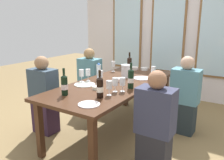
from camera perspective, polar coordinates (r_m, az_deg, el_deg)
name	(u,v)px	position (r m, az deg, el deg)	size (l,w,h in m)	color
ground_plane	(115,131)	(3.51, 0.62, -12.34)	(12.00, 12.00, 0.00)	olive
back_wall_with_windows	(169,27)	(5.03, 13.68, 12.56)	(4.16, 0.10, 2.90)	silver
dining_table	(115,87)	(3.26, 0.66, -1.80)	(0.96, 2.24, 0.74)	#462918
white_plate_0	(89,104)	(2.42, -5.62, -5.93)	(0.23, 0.23, 0.01)	white
white_plate_1	(142,78)	(3.49, 7.31, 0.45)	(0.26, 0.26, 0.01)	white
white_plate_2	(85,85)	(3.14, -6.68, -1.10)	(0.28, 0.28, 0.01)	white
metal_pitcher	(126,71)	(3.54, 3.44, 2.26)	(0.16, 0.16, 0.19)	silver
wine_bottle_0	(131,78)	(2.95, 4.61, 0.37)	(0.08, 0.08, 0.33)	black
wine_bottle_1	(129,65)	(3.84, 4.27, 3.74)	(0.08, 0.08, 0.34)	black
wine_bottle_2	(64,85)	(2.73, -11.53, -1.17)	(0.08, 0.08, 0.32)	black
wine_bottle_3	(100,87)	(2.59, -2.96, -1.77)	(0.08, 0.08, 0.31)	black
tasting_bowl_0	(97,88)	(2.93, -3.74, -1.88)	(0.11, 0.11, 0.04)	white
tasting_bowl_1	(134,68)	(4.10, 5.46, 2.87)	(0.14, 0.14, 0.05)	white
tasting_bowl_2	(144,69)	(4.07, 7.80, 2.69)	(0.12, 0.12, 0.04)	white
tasting_bowl_3	(120,80)	(3.29, 2.00, 0.05)	(0.13, 0.13, 0.05)	white
water_bottle	(99,72)	(3.38, -3.24, 1.96)	(0.06, 0.06, 0.24)	white
wine_glass_0	(113,64)	(3.92, 0.31, 3.86)	(0.07, 0.07, 0.17)	white
wine_glass_1	(115,82)	(2.80, 0.75, -0.58)	(0.07, 0.07, 0.17)	white
wine_glass_2	(153,70)	(3.54, 10.05, 2.47)	(0.07, 0.07, 0.17)	white
wine_glass_3	(123,82)	(2.81, 2.59, -0.53)	(0.07, 0.07, 0.17)	white
wine_glass_4	(81,74)	(3.29, -7.47, 1.58)	(0.07, 0.07, 0.17)	white
wine_glass_5	(88,73)	(3.31, -5.87, 1.71)	(0.07, 0.07, 0.17)	white
wine_glass_6	(101,74)	(3.20, -2.80, 1.35)	(0.07, 0.07, 0.17)	white
wine_glass_7	(109,85)	(2.67, -0.72, -1.34)	(0.07, 0.07, 0.17)	white
seated_person_0	(44,97)	(3.44, -16.23, -4.01)	(0.38, 0.24, 1.11)	#342137
seated_person_1	(155,126)	(2.49, 10.44, -10.95)	(0.38, 0.24, 1.11)	#292930
seated_person_2	(90,81)	(4.17, -5.42, -0.26)	(0.38, 0.24, 1.11)	#362E3F
seated_person_3	(185,97)	(3.45, 17.33, -4.04)	(0.38, 0.24, 1.11)	#232E32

